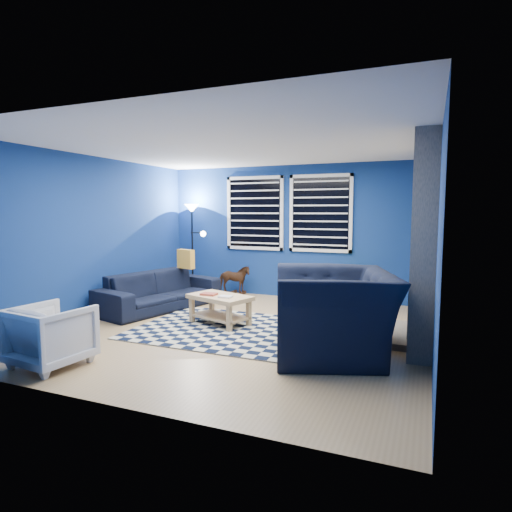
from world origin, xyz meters
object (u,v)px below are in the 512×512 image
at_px(sofa, 160,291).
at_px(cabinet, 351,290).
at_px(tv, 432,227).
at_px(rocking_horse, 234,279).
at_px(armchair_big, 334,312).
at_px(armchair_bent, 51,335).
at_px(coffee_table, 220,303).
at_px(floor_lamp, 193,220).

xyz_separation_m(sofa, cabinet, (2.91, 1.56, -0.05)).
bearing_deg(tv, cabinet, 168.93).
bearing_deg(cabinet, sofa, -166.66).
height_order(rocking_horse, cabinet, rocking_horse).
bearing_deg(cabinet, rocking_horse, 168.27).
height_order(sofa, armchair_big, armchair_big).
relative_size(armchair_bent, coffee_table, 0.70).
bearing_deg(armchair_bent, coffee_table, -106.38).
bearing_deg(tv, floor_lamp, 177.07).
bearing_deg(cabinet, tv, -25.94).
distance_m(armchair_bent, floor_lamp, 4.42).
bearing_deg(cabinet, armchair_big, -99.28).
bearing_deg(armchair_bent, armchair_big, -143.97).
bearing_deg(coffee_table, floor_lamp, 128.70).
distance_m(armchair_big, rocking_horse, 3.58).
bearing_deg(rocking_horse, cabinet, -106.54).
bearing_deg(rocking_horse, sofa, 134.87).
bearing_deg(rocking_horse, armchair_big, -155.70).
xyz_separation_m(rocking_horse, floor_lamp, (-0.95, 0.10, 1.12)).
relative_size(armchair_bent, floor_lamp, 0.40).
xyz_separation_m(armchair_big, rocking_horse, (-2.49, 2.58, -0.14)).
bearing_deg(armchair_big, floor_lamp, -147.25).
relative_size(armchair_bent, cabinet, 1.03).
bearing_deg(rocking_horse, armchair_bent, 157.47).
relative_size(sofa, floor_lamp, 1.20).
bearing_deg(coffee_table, armchair_big, -19.20).
height_order(armchair_bent, coffee_table, armchair_bent).
relative_size(armchair_big, rocking_horse, 2.34).
xyz_separation_m(armchair_bent, cabinet, (2.43, 4.23, -0.06)).
bearing_deg(rocking_horse, tv, -111.77).
xyz_separation_m(armchair_bent, rocking_horse, (0.20, 4.10, 0.01)).
relative_size(tv, cabinet, 1.44).
height_order(armchair_bent, floor_lamp, floor_lamp).
height_order(armchair_big, coffee_table, armchair_big).
xyz_separation_m(armchair_bent, coffee_table, (0.90, 2.15, -0.01)).
height_order(coffee_table, floor_lamp, floor_lamp).
bearing_deg(sofa, coffee_table, -96.00).
bearing_deg(armchair_big, coffee_table, -128.50).
height_order(tv, floor_lamp, floor_lamp).
bearing_deg(cabinet, armchair_bent, -134.73).
bearing_deg(tv, armchair_big, -112.49).
xyz_separation_m(sofa, armchair_bent, (0.48, -2.67, 0.02)).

